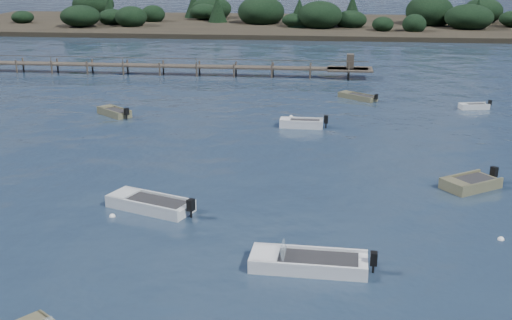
# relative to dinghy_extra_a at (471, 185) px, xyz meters

# --- Properties ---
(ground) EXTENTS (400.00, 400.00, 0.00)m
(ground) POSITION_rel_dinghy_extra_a_xyz_m (-10.11, 46.89, -0.17)
(ground) COLOR #162334
(ground) RESTS_ON ground
(dinghy_extra_a) EXTENTS (3.80, 3.46, 1.28)m
(dinghy_extra_a) POSITION_rel_dinghy_extra_a_xyz_m (0.00, 0.00, 0.00)
(dinghy_extra_a) COLOR #706C4A
(dinghy_extra_a) RESTS_ON ground
(tender_far_grey_b) EXTENTS (2.94, 1.56, 0.98)m
(tender_far_grey_b) POSITION_rel_dinghy_extra_a_xyz_m (4.54, 21.05, -0.04)
(tender_far_grey_b) COLOR silver
(tender_far_grey_b) RESTS_ON ground
(tender_far_white) EXTENTS (3.85, 1.47, 1.31)m
(tender_far_white) POSITION_rel_dinghy_extra_a_xyz_m (-10.55, 12.98, 0.01)
(tender_far_white) COLOR silver
(tender_far_white) RESTS_ON ground
(dinghy_mid_white_a) EXTENTS (5.56, 2.14, 1.29)m
(dinghy_mid_white_a) POSITION_rel_dinghy_extra_a_xyz_m (-9.22, -11.25, -0.01)
(dinghy_mid_white_a) COLOR silver
(dinghy_mid_white_a) RESTS_ON ground
(dinghy_mid_grey) EXTENTS (5.19, 3.38, 1.30)m
(dinghy_mid_grey) POSITION_rel_dinghy_extra_a_xyz_m (-17.97, -5.29, 0.00)
(dinghy_mid_grey) COLOR silver
(dinghy_mid_grey) RESTS_ON ground
(dinghy_extra_b) EXTENTS (3.78, 3.37, 0.99)m
(dinghy_extra_b) POSITION_rel_dinghy_extra_a_xyz_m (-5.66, 24.05, -0.04)
(dinghy_extra_b) COLOR #706C4A
(dinghy_extra_b) RESTS_ON ground
(tender_far_grey) EXTENTS (3.48, 3.21, 1.22)m
(tender_far_grey) POSITION_rel_dinghy_extra_a_xyz_m (-26.69, 15.12, -0.00)
(tender_far_grey) COLOR #706C4A
(tender_far_grey) RESTS_ON ground
(buoy_b) EXTENTS (0.32, 0.32, 0.32)m
(buoy_b) POSITION_rel_dinghy_extra_a_xyz_m (-0.02, -7.28, -0.17)
(buoy_b) COLOR white
(buoy_b) RESTS_ON ground
(buoy_c) EXTENTS (0.32, 0.32, 0.32)m
(buoy_c) POSITION_rel_dinghy_extra_a_xyz_m (-19.68, -6.56, -0.17)
(buoy_c) COLOR white
(buoy_c) RESTS_ON ground
(buoy_e) EXTENTS (0.32, 0.32, 0.32)m
(buoy_e) POSITION_rel_dinghy_extra_a_xyz_m (-11.56, 16.25, -0.17)
(buoy_e) COLOR white
(buoy_e) RESTS_ON ground
(jetty) EXTENTS (64.50, 3.20, 3.40)m
(jetty) POSITION_rel_dinghy_extra_a_xyz_m (-31.85, 34.88, 0.81)
(jetty) COLOR #443C32
(jetty) RESTS_ON ground
(far_headland) EXTENTS (190.00, 40.00, 5.80)m
(far_headland) POSITION_rel_dinghy_extra_a_xyz_m (14.89, 86.89, 1.79)
(far_headland) COLOR black
(far_headland) RESTS_ON ground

